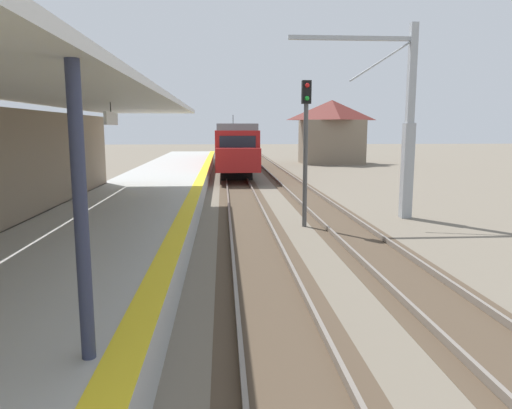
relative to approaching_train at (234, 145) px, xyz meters
name	(u,v)px	position (x,y,z in m)	size (l,w,h in m)	color
station_platform	(126,217)	(-4.40, -22.61, -1.73)	(5.00, 80.00, 0.91)	#A8A8A3
station_building_with_canopy	(6,166)	(-6.20, -27.51, 0.48)	(4.85, 24.00, 4.43)	#4C4C4C
track_pair_nearest_platform	(245,208)	(0.00, -18.61, -2.13)	(2.34, 120.00, 0.16)	#4C3D2D
track_pair_middle	(321,208)	(3.40, -18.61, -2.13)	(2.34, 120.00, 0.16)	#4C3D2D
approaching_train	(234,145)	(0.00, 0.00, 0.00)	(2.93, 19.60, 4.76)	maroon
rail_signal_post	(306,138)	(1.98, -22.45, 1.02)	(0.32, 0.34, 5.20)	#4C4C4C
catenary_pylon_far_side	(402,127)	(6.01, -21.00, 1.43)	(5.00, 0.40, 7.50)	#9EA3A8
distant_trackside_house	(331,131)	(10.13, 9.24, 1.16)	(6.60, 5.28, 6.40)	#7F705B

